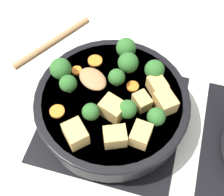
{
  "coord_description": "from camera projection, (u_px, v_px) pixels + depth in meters",
  "views": [
    {
      "loc": [
        0.33,
        0.09,
        0.63
      ],
      "look_at": [
        0.0,
        0.0,
        0.09
      ],
      "focal_mm": 50.0,
      "sensor_mm": 36.0,
      "label": 1
    }
  ],
  "objects": [
    {
      "name": "tofu_cube_mid_small",
      "position": [
        142.0,
        101.0,
        0.62
      ],
      "size": [
        0.04,
        0.04,
        0.03
      ],
      "primitive_type": "cube",
      "rotation": [
        0.0,
        0.0,
        0.78
      ],
      "color": "tan",
      "rests_on": "skillet_pan"
    },
    {
      "name": "tofu_cube_west_chunk",
      "position": [
        115.0,
        137.0,
        0.58
      ],
      "size": [
        0.05,
        0.05,
        0.03
      ],
      "primitive_type": "cube",
      "rotation": [
        0.0,
        0.0,
        5.11
      ],
      "color": "tan",
      "rests_on": "skillet_pan"
    },
    {
      "name": "broccoli_floret_center_top",
      "position": [
        127.0,
        109.0,
        0.6
      ],
      "size": [
        0.04,
        0.04,
        0.04
      ],
      "color": "#709956",
      "rests_on": "skillet_pan"
    },
    {
      "name": "carrot_slice_near_center",
      "position": [
        57.0,
        111.0,
        0.62
      ],
      "size": [
        0.03,
        0.03,
        0.01
      ],
      "primitive_type": "cylinder",
      "color": "orange",
      "rests_on": "skillet_pan"
    },
    {
      "name": "broccoli_floret_near_spoon",
      "position": [
        91.0,
        112.0,
        0.6
      ],
      "size": [
        0.03,
        0.03,
        0.04
      ],
      "color": "#709956",
      "rests_on": "skillet_pan"
    },
    {
      "name": "carrot_slice_edge_slice",
      "position": [
        77.0,
        71.0,
        0.68
      ],
      "size": [
        0.02,
        0.02,
        0.01
      ],
      "primitive_type": "cylinder",
      "color": "orange",
      "rests_on": "skillet_pan"
    },
    {
      "name": "wooden_spoon",
      "position": [
        70.0,
        58.0,
        0.69
      ],
      "size": [
        0.2,
        0.22,
        0.02
      ],
      "color": "#A87A4C",
      "rests_on": "skillet_pan"
    },
    {
      "name": "broccoli_floret_small_inner",
      "position": [
        128.0,
        63.0,
        0.65
      ],
      "size": [
        0.04,
        0.04,
        0.05
      ],
      "color": "#709956",
      "rests_on": "skillet_pan"
    },
    {
      "name": "ground_plane",
      "position": [
        112.0,
        118.0,
        0.71
      ],
      "size": [
        2.4,
        2.4,
        0.0
      ],
      "primitive_type": "plane",
      "color": "silver"
    },
    {
      "name": "broccoli_floret_mid_floret",
      "position": [
        61.0,
        69.0,
        0.65
      ],
      "size": [
        0.05,
        0.05,
        0.05
      ],
      "color": "#709956",
      "rests_on": "skillet_pan"
    },
    {
      "name": "broccoli_floret_west_rim",
      "position": [
        155.0,
        70.0,
        0.65
      ],
      "size": [
        0.04,
        0.04,
        0.05
      ],
      "color": "#709956",
      "rests_on": "skillet_pan"
    },
    {
      "name": "tofu_cube_center_large",
      "position": [
        141.0,
        135.0,
        0.58
      ],
      "size": [
        0.05,
        0.04,
        0.03
      ],
      "primitive_type": "cube",
      "rotation": [
        0.0,
        0.0,
        6.17
      ],
      "color": "tan",
      "rests_on": "skillet_pan"
    },
    {
      "name": "carrot_slice_under_broccoli",
      "position": [
        133.0,
        86.0,
        0.65
      ],
      "size": [
        0.03,
        0.03,
        0.01
      ],
      "primitive_type": "cylinder",
      "color": "orange",
      "rests_on": "skillet_pan"
    },
    {
      "name": "broccoli_floret_south_cluster",
      "position": [
        116.0,
        77.0,
        0.64
      ],
      "size": [
        0.04,
        0.04,
        0.04
      ],
      "color": "#709956",
      "rests_on": "skillet_pan"
    },
    {
      "name": "skillet_pan",
      "position": [
        113.0,
        105.0,
        0.66
      ],
      "size": [
        0.33,
        0.45,
        0.06
      ],
      "color": "black",
      "rests_on": "front_burner_grate"
    },
    {
      "name": "tofu_cube_back_piece",
      "position": [
        76.0,
        134.0,
        0.58
      ],
      "size": [
        0.06,
        0.06,
        0.04
      ],
      "primitive_type": "cube",
      "rotation": [
        0.0,
        0.0,
        0.77
      ],
      "color": "tan",
      "rests_on": "skillet_pan"
    },
    {
      "name": "tofu_cube_front_piece",
      "position": [
        165.0,
        102.0,
        0.62
      ],
      "size": [
        0.06,
        0.05,
        0.03
      ],
      "primitive_type": "cube",
      "rotation": [
        0.0,
        0.0,
        0.7
      ],
      "color": "tan",
      "rests_on": "skillet_pan"
    },
    {
      "name": "broccoli_floret_tall_stem",
      "position": [
        156.0,
        117.0,
        0.59
      ],
      "size": [
        0.04,
        0.04,
        0.04
      ],
      "color": "#709956",
      "rests_on": "skillet_pan"
    },
    {
      "name": "front_burner_grate",
      "position": [
        112.0,
        115.0,
        0.7
      ],
      "size": [
        0.31,
        0.31,
        0.03
      ],
      "color": "black",
      "rests_on": "ground_plane"
    },
    {
      "name": "broccoli_floret_north_edge",
      "position": [
        125.0,
        48.0,
        0.68
      ],
      "size": [
        0.04,
        0.04,
        0.05
      ],
      "color": "#709956",
      "rests_on": "skillet_pan"
    },
    {
      "name": "carrot_slice_orange_thin",
      "position": [
        95.0,
        61.0,
        0.69
      ],
      "size": [
        0.03,
        0.03,
        0.01
      ],
      "primitive_type": "cylinder",
      "color": "orange",
      "rests_on": "skillet_pan"
    },
    {
      "name": "tofu_cube_near_handle",
      "position": [
        113.0,
        109.0,
        0.61
      ],
      "size": [
        0.05,
        0.06,
        0.04
      ],
      "primitive_type": "cube",
      "rotation": [
        0.0,
        0.0,
        1.21
      ],
      "color": "tan",
      "rests_on": "skillet_pan"
    },
    {
      "name": "tofu_cube_east_chunk",
      "position": [
        157.0,
        86.0,
        0.64
      ],
      "size": [
        0.05,
        0.05,
        0.03
      ],
      "primitive_type": "cube",
      "rotation": [
        0.0,
        0.0,
        3.83
      ],
      "color": "tan",
      "rests_on": "skillet_pan"
    },
    {
      "name": "broccoli_floret_east_rim",
      "position": [
        68.0,
        84.0,
        0.63
      ],
      "size": [
        0.04,
        0.04,
        0.04
      ],
      "color": "#709956",
      "rests_on": "skillet_pan"
    }
  ]
}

